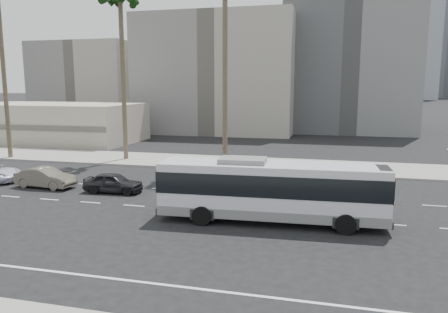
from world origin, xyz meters
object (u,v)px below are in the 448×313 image
(car_b, at_px, (45,178))
(palm_mid, at_px, (120,0))
(car_a, at_px, (113,183))
(city_bus, at_px, (271,189))

(car_b, bearing_deg, palm_mid, 2.89)
(car_a, height_order, car_b, car_b)
(city_bus, distance_m, car_b, 17.47)
(city_bus, distance_m, car_a, 12.16)
(city_bus, xyz_separation_m, palm_mid, (-16.73, 16.02, 13.43))
(city_bus, bearing_deg, palm_mid, 133.31)
(car_b, bearing_deg, car_a, -87.08)
(car_b, relative_size, palm_mid, 0.26)
(car_a, distance_m, car_b, 5.50)
(city_bus, height_order, palm_mid, palm_mid)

